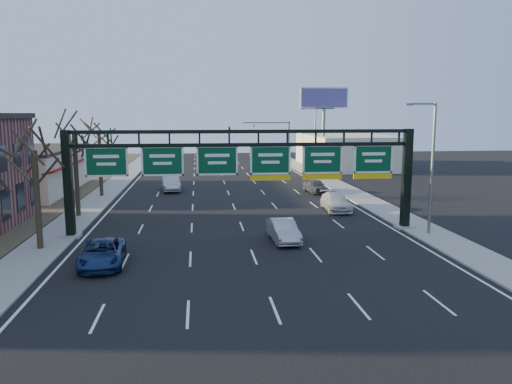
{
  "coord_description": "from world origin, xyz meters",
  "views": [
    {
      "loc": [
        -3.15,
        -25.92,
        8.25
      ],
      "look_at": [
        0.59,
        5.94,
        3.2
      ],
      "focal_mm": 35.0,
      "sensor_mm": 36.0,
      "label": 1
    }
  ],
  "objects": [
    {
      "name": "building_right_distant",
      "position": [
        20.0,
        50.0,
        2.5
      ],
      "size": [
        12.0,
        20.0,
        5.0
      ],
      "primitive_type": "cube",
      "color": "beige",
      "rests_on": "ground"
    },
    {
      "name": "traffic_signal_mast",
      "position": [
        5.69,
        55.0,
        5.5
      ],
      "size": [
        10.16,
        0.54,
        7.0
      ],
      "color": "black",
      "rests_on": "ground"
    },
    {
      "name": "cream_strip",
      "position": [
        -21.48,
        29.0,
        2.36
      ],
      "size": [
        10.9,
        18.4,
        4.7
      ],
      "color": "beige",
      "rests_on": "ground"
    },
    {
      "name": "tree_gantry",
      "position": [
        -12.8,
        5.0,
        7.11
      ],
      "size": [
        3.6,
        3.6,
        8.48
      ],
      "color": "#2F261A",
      "rests_on": "sidewalk_left"
    },
    {
      "name": "car_grey_far",
      "position": [
        9.13,
        24.94,
        0.73
      ],
      "size": [
        2.27,
        4.45,
        1.45
      ],
      "primitive_type": "imported",
      "rotation": [
        0.0,
        0.0,
        0.13
      ],
      "color": "#46494C",
      "rests_on": "ground"
    },
    {
      "name": "car_blue_suv",
      "position": [
        -8.44,
        1.34,
        0.68
      ],
      "size": [
        2.6,
        5.06,
        1.36
      ],
      "primitive_type": "imported",
      "rotation": [
        0.0,
        0.0,
        0.07
      ],
      "color": "navy",
      "rests_on": "ground"
    },
    {
      "name": "lane_markings",
      "position": [
        0.0,
        20.0,
        0.01
      ],
      "size": [
        21.6,
        120.0,
        0.01
      ],
      "primitive_type": "cube",
      "color": "white",
      "rests_on": "ground"
    },
    {
      "name": "ground",
      "position": [
        0.0,
        0.0,
        0.0
      ],
      "size": [
        160.0,
        160.0,
        0.0
      ],
      "primitive_type": "plane",
      "color": "black",
      "rests_on": "ground"
    },
    {
      "name": "tree_mid",
      "position": [
        -12.8,
        15.0,
        7.85
      ],
      "size": [
        3.6,
        3.6,
        9.24
      ],
      "color": "#2F261A",
      "rests_on": "sidewalk_left"
    },
    {
      "name": "sign_gantry",
      "position": [
        0.16,
        8.0,
        4.63
      ],
      "size": [
        24.6,
        1.2,
        7.2
      ],
      "color": "black",
      "rests_on": "ground"
    },
    {
      "name": "billboard_right",
      "position": [
        15.0,
        44.98,
        9.06
      ],
      "size": [
        7.0,
        0.5,
        12.0
      ],
      "color": "slate",
      "rests_on": "ground"
    },
    {
      "name": "car_silver_sedan",
      "position": [
        2.3,
        5.35,
        0.71
      ],
      "size": [
        1.78,
        4.41,
        1.43
      ],
      "primitive_type": "imported",
      "rotation": [
        0.0,
        0.0,
        0.06
      ],
      "color": "#9F9EA3",
      "rests_on": "ground"
    },
    {
      "name": "car_white_wagon",
      "position": [
        8.63,
        15.32,
        0.73
      ],
      "size": [
        2.3,
        5.15,
        1.47
      ],
      "primitive_type": "imported",
      "rotation": [
        0.0,
        0.0,
        -0.05
      ],
      "color": "silver",
      "rests_on": "ground"
    },
    {
      "name": "tree_far",
      "position": [
        -12.8,
        25.0,
        7.48
      ],
      "size": [
        3.6,
        3.6,
        8.86
      ],
      "color": "#2F261A",
      "rests_on": "sidewalk_left"
    },
    {
      "name": "sidewalk_left",
      "position": [
        -12.8,
        20.0,
        0.06
      ],
      "size": [
        3.0,
        120.0,
        0.12
      ],
      "primitive_type": "cube",
      "color": "gray",
      "rests_on": "ground"
    },
    {
      "name": "streetlight_near",
      "position": [
        12.47,
        6.0,
        5.08
      ],
      "size": [
        2.15,
        0.22,
        9.0
      ],
      "color": "slate",
      "rests_on": "sidewalk_right"
    },
    {
      "name": "streetlight_far",
      "position": [
        12.47,
        40.0,
        5.08
      ],
      "size": [
        2.15,
        0.22,
        9.0
      ],
      "color": "slate",
      "rests_on": "sidewalk_right"
    },
    {
      "name": "sidewalk_right",
      "position": [
        12.8,
        20.0,
        0.06
      ],
      "size": [
        3.0,
        120.0,
        0.12
      ],
      "primitive_type": "cube",
      "color": "gray",
      "rests_on": "ground"
    },
    {
      "name": "car_silver_distant",
      "position": [
        -6.06,
        28.16,
        0.84
      ],
      "size": [
        2.32,
        5.26,
        1.68
      ],
      "primitive_type": "imported",
      "rotation": [
        0.0,
        0.0,
        0.11
      ],
      "color": "#ABABB0",
      "rests_on": "ground"
    }
  ]
}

